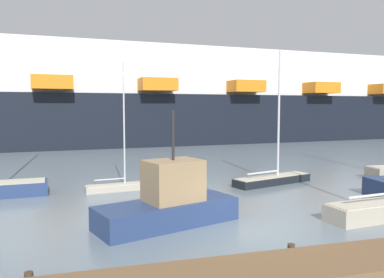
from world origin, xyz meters
The scene contains 6 objects.
ground_plane centered at (0.00, 0.00, 0.00)m, with size 600.00×600.00×0.00m, color slate.
dock_pier centered at (0.00, -3.91, 0.21)m, with size 20.11×2.54×0.51m.
sailboat_4 centered at (5.37, 8.95, 0.43)m, with size 5.91×2.92×8.64m.
sailboat_7 centered at (-4.45, 9.66, 0.37)m, with size 4.12×1.40×7.68m.
fishing_boat_1 centered at (-3.04, 2.19, 0.97)m, with size 6.48×4.02×4.90m.
cruise_ship centered at (1.56, 42.32, 6.11)m, with size 122.33×26.48×19.30m.
Camera 1 is at (-6.54, -13.75, 5.01)m, focal length 36.35 mm.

